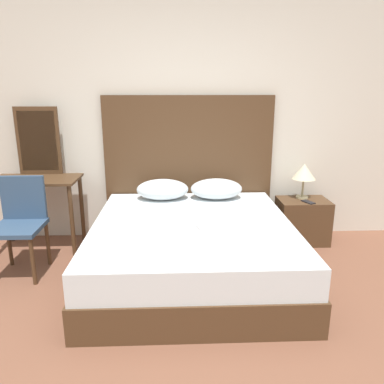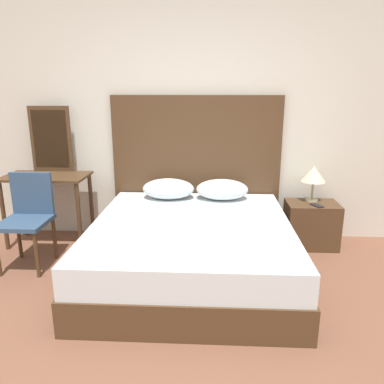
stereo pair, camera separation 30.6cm
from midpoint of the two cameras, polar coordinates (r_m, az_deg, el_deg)
name	(u,v)px [view 2 (the right image)]	position (r m, az deg, el deg)	size (l,w,h in m)	color
ground_plane	(175,369)	(2.54, 1.16, -25.52)	(16.00, 16.00, 0.00)	brown
wall_back	(193,118)	(4.21, 2.32, 11.13)	(10.00, 0.06, 2.70)	silver
bed	(191,249)	(3.43, 2.49, -8.78)	(1.78, 1.94, 0.52)	#4C331E
headboard	(196,168)	(4.22, 2.73, 3.59)	(1.87, 0.05, 1.60)	#4C331E
pillow_left	(168,189)	(4.01, -1.45, 0.48)	(0.55, 0.37, 0.21)	silver
pillow_right	(222,189)	(4.01, 6.80, 0.36)	(0.55, 0.37, 0.21)	silver
phone_on_bed	(199,228)	(3.17, 3.85, -5.60)	(0.10, 0.16, 0.01)	#B7B7BC
nightstand	(311,225)	(4.31, 19.64, -4.73)	(0.54, 0.39, 0.49)	#4C331E
table_lamp	(314,175)	(4.24, 20.05, 2.44)	(0.26, 0.26, 0.39)	tan
phone_on_nightstand	(317,205)	(4.16, 20.50, -1.95)	(0.13, 0.17, 0.01)	black
vanity_desk	(47,188)	(4.28, -19.34, 0.50)	(0.89, 0.49, 0.77)	#4C331E
vanity_mirror	(51,139)	(4.39, -18.86, 7.62)	(0.45, 0.03, 0.72)	#4C331E
chair	(28,214)	(3.85, -21.67, -3.11)	(0.43, 0.46, 0.89)	#334C6B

